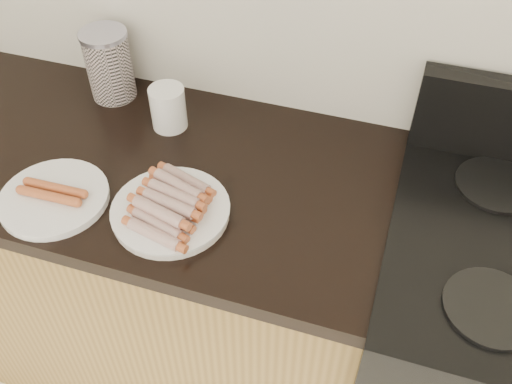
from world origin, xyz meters
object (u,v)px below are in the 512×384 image
(side_plate, at_px, (54,198))
(mug, at_px, (168,108))
(stove, at_px, (510,371))
(canister, at_px, (109,65))
(main_plate, at_px, (171,212))

(side_plate, height_order, mug, mug)
(stove, relative_size, canister, 4.85)
(mug, bearing_deg, main_plate, -65.90)
(stove, xyz_separation_m, main_plate, (-0.84, -0.12, 0.45))
(side_plate, distance_m, canister, 0.41)
(side_plate, bearing_deg, mug, 67.10)
(stove, xyz_separation_m, mug, (-0.96, 0.16, 0.50))
(stove, relative_size, mug, 8.22)
(mug, bearing_deg, side_plate, -112.90)
(stove, relative_size, main_plate, 3.59)
(canister, distance_m, mug, 0.21)
(side_plate, bearing_deg, main_plate, 8.70)
(stove, height_order, main_plate, main_plate)
(side_plate, xyz_separation_m, canister, (-0.06, 0.40, 0.09))
(main_plate, xyz_separation_m, mug, (-0.13, 0.28, 0.05))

